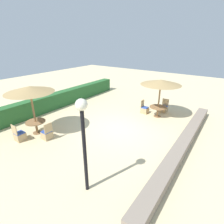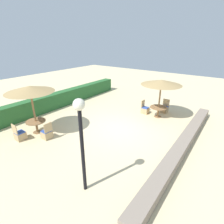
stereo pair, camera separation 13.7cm
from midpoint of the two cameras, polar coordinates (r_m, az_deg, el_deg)
The scene contains 12 objects.
ground_plane at distance 10.33m, azimuth 2.34°, elevation -5.36°, with size 40.00×40.00×0.00m, color beige.
hedge_row at distance 13.93m, azimuth -18.24°, elevation 3.55°, with size 13.00×0.70×1.12m, color #28602D.
stone_border at distance 9.05m, azimuth 21.73°, elevation -9.81°, with size 10.00×0.56×0.46m, color gray.
lamp_post at distance 5.32m, azimuth -10.14°, elevation -5.64°, with size 0.36×0.36×3.32m.
parasol_back_left at distance 9.87m, azimuth -25.70°, elevation 6.61°, with size 2.44×2.44×2.67m.
round_table_back_left at distance 10.50m, azimuth -23.93°, elevation -3.58°, with size 1.04×1.04×0.71m.
patio_chair_back_left_west at distance 10.25m, azimuth -28.26°, elevation -6.86°, with size 0.46×0.46×0.93m.
patio_chair_back_left_south at distance 9.82m, azimuth -20.83°, elevation -6.82°, with size 0.46×0.46×0.93m.
parasol_front_right at distance 11.52m, azimuth 15.34°, elevation 9.34°, with size 2.55×2.55×2.53m.
round_table_front_right at distance 12.03m, azimuth 14.47°, elevation 1.02°, with size 1.11×1.11×0.70m.
patio_chair_front_right_east at distance 13.05m, azimuth 16.31°, elevation 1.12°, with size 0.46×0.46×0.93m.
patio_chair_front_right_north at distance 12.53m, azimuth 10.25°, elevation 0.80°, with size 0.46×0.46×0.93m.
Camera 1 is at (-7.70, -4.90, 4.84)m, focal length 28.00 mm.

